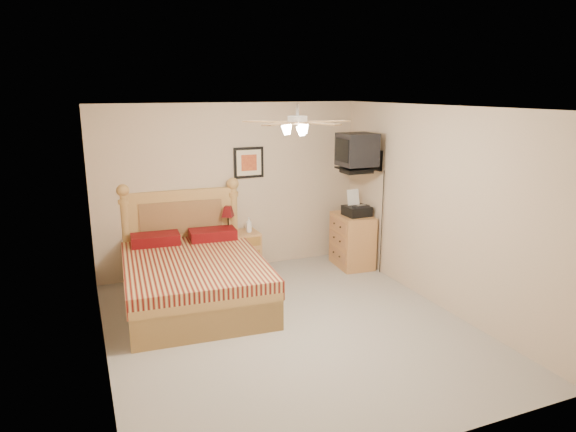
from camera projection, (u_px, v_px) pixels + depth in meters
name	position (u px, v px, depth m)	size (l,w,h in m)	color
floor	(290.00, 328.00, 5.93)	(4.50, 4.50, 0.00)	gray
ceiling	(290.00, 107.00, 5.33)	(4.00, 4.50, 0.04)	white
wall_back	(231.00, 188.00, 7.65)	(4.00, 0.04, 2.50)	#C5AD91
wall_front	(413.00, 298.00, 3.61)	(4.00, 0.04, 2.50)	#C5AD91
wall_left	(96.00, 244.00, 4.89)	(0.04, 4.50, 2.50)	#C5AD91
wall_right	(438.00, 208.00, 6.37)	(0.04, 4.50, 2.50)	#C5AD91
bed	(193.00, 250.00, 6.45)	(1.68, 2.20, 1.43)	tan
nightstand	(239.00, 253.00, 7.66)	(0.57, 0.43, 0.62)	tan
table_lamp	(228.00, 220.00, 7.49)	(0.22, 0.22, 0.41)	#580B0D
lotion_bottle	(249.00, 225.00, 7.58)	(0.09, 0.09, 0.23)	white
framed_picture	(249.00, 163.00, 7.64)	(0.46, 0.04, 0.46)	black
dresser	(352.00, 240.00, 7.93)	(0.48, 0.69, 0.82)	#AD7241
fax_machine	(357.00, 203.00, 7.73)	(0.36, 0.38, 0.38)	black
magazine_lower	(347.00, 211.00, 8.00)	(0.19, 0.26, 0.02)	beige
magazine_upper	(347.00, 210.00, 8.02)	(0.21, 0.28, 0.02)	gray
wall_tv	(366.00, 152.00, 7.35)	(0.56, 0.46, 0.58)	black
ceiling_fan	(297.00, 122.00, 5.18)	(1.14, 1.14, 0.28)	white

